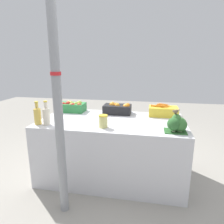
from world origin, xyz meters
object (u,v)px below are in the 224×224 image
Objects in this scene: juice_bottle_cloudy at (46,115)px; sparrow_bird at (176,111)px; support_pole at (57,87)px; orange_crate at (118,108)px; broccoli_pile at (178,124)px; apple_crate at (72,106)px; juice_bottle_golden at (37,115)px; carrot_crate at (163,111)px; pickle_jar at (103,121)px.

juice_bottle_cloudy reaches higher than sparrow_bird.
support_pole is at bearing -48.94° from juice_bottle_cloudy.
orange_crate is 0.93m from broccoli_pile.
sparrow_bird is (1.05, 0.42, -0.27)m from support_pole.
support_pole is 1.13m from apple_crate.
sparrow_bird is at bearing 1.32° from juice_bottle_golden.
juice_bottle_golden is (-0.82, -0.64, 0.04)m from orange_crate.
orange_crate is at bearing 70.04° from support_pole.
carrot_crate is 1.56m from juice_bottle_golden.
pickle_jar is at bearing 53.34° from support_pole.
apple_crate is 1.00× the size of carrot_crate.
orange_crate is (0.66, 0.01, -0.00)m from apple_crate.
broccoli_pile is (0.11, -0.60, 0.01)m from carrot_crate.
support_pole is 1.23m from broccoli_pile.
broccoli_pile is at bearing 1.34° from juice_bottle_cloudy.
pickle_jar is at bearing -45.30° from apple_crate.
support_pole is at bearing -133.67° from carrot_crate.
carrot_crate is at bearing -138.43° from sparrow_bird.
support_pole reaches higher than juice_bottle_cloudy.
orange_crate is at bearing -97.21° from sparrow_bird.
support_pole is 1.47m from carrot_crate.
juice_bottle_cloudy is 1.99× the size of pickle_jar.
apple_crate is at bearing 156.44° from broccoli_pile.
support_pole is 0.63m from juice_bottle_cloudy.
broccoli_pile is 0.77m from pickle_jar.
juice_bottle_golden is 0.76m from pickle_jar.
juice_bottle_cloudy is at bearing -54.40° from sparrow_bird.
carrot_crate is at bearing -0.12° from orange_crate.
support_pole is at bearing -109.96° from orange_crate.
juice_bottle_cloudy is at bearing -178.66° from broccoli_pile.
orange_crate is at bearing 37.81° from juice_bottle_golden.
broccoli_pile is 0.80× the size of juice_bottle_cloudy.
support_pole is 6.70× the size of apple_crate.
carrot_crate is at bearing 100.12° from broccoli_pile.
pickle_jar is (0.65, 0.03, -0.04)m from juice_bottle_cloudy.
apple_crate is at bearing -179.80° from carrot_crate.
broccoli_pile is (0.71, -0.60, 0.01)m from orange_crate.
sparrow_bird is (1.50, 0.03, 0.10)m from juice_bottle_golden.
orange_crate is at bearing 84.19° from pickle_jar.
pickle_jar is at bearing 2.53° from juice_bottle_cloudy.
apple_crate is 3.10× the size of sparrow_bird.
support_pole is 11.21× the size of broccoli_pile.
juice_bottle_cloudy reaches higher than pickle_jar.
support_pole is 8.96× the size of juice_bottle_cloudy.
sparrow_bird is at bearing 21.85° from support_pole.
broccoli_pile is at bearing 121.97° from sparrow_bird.
juice_bottle_cloudy is at bearing 131.06° from support_pole.
carrot_crate is 1.39× the size of juice_bottle_golden.
juice_bottle_cloudy is 2.32× the size of sparrow_bird.
sparrow_bird reaches higher than orange_crate.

